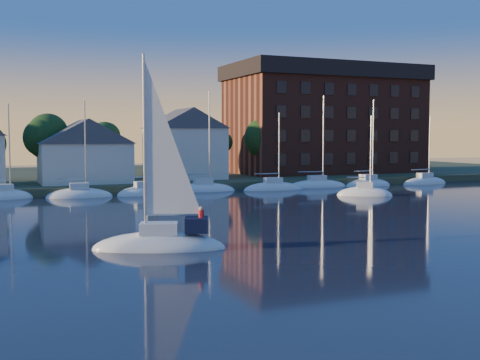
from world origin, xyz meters
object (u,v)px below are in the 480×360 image
clubhouse_centre (84,150)px  hero_sailboat (161,240)px  drifting_sailboat_right (365,195)px  clubhouse_east (185,143)px  condo_block (324,119)px

clubhouse_centre → hero_sailboat: bearing=-92.6°
drifting_sailboat_right → clubhouse_east: bearing=155.8°
drifting_sailboat_right → condo_block: bearing=99.4°
condo_block → hero_sailboat: condo_block is taller
clubhouse_centre → hero_sailboat: 42.85m
clubhouse_east → condo_block: (26.00, 5.95, 3.79)m
clubhouse_centre → condo_block: size_ratio=0.37×
clubhouse_centre → clubhouse_east: bearing=8.1°
drifting_sailboat_right → clubhouse_centre: bearing=177.0°
hero_sailboat → drifting_sailboat_right: hero_sailboat is taller
clubhouse_east → hero_sailboat: size_ratio=0.81×
clubhouse_centre → clubhouse_east: clubhouse_east is taller
hero_sailboat → drifting_sailboat_right: size_ratio=1.25×
clubhouse_centre → drifting_sailboat_right: drifting_sailboat_right is taller
clubhouse_east → hero_sailboat: (-15.92, -44.56, -5.44)m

